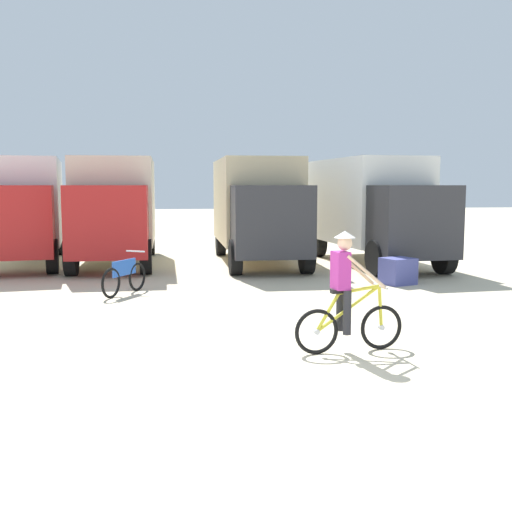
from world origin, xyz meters
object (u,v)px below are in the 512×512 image
object	(u,v)px
box_truck_tan_camper	(258,205)
bicycle_spare	(125,277)
box_truck_cream_rv	(115,205)
supply_crate	(398,271)
box_truck_avon_van	(21,205)
box_truck_white_box	(372,205)
cyclist_orange_shirt	(346,296)

from	to	relation	value
box_truck_tan_camper	bicycle_spare	bearing A→B (deg)	-124.84
box_truck_cream_rv	supply_crate	size ratio (longest dim) A/B	9.10
box_truck_tan_camper	box_truck_cream_rv	bearing A→B (deg)	174.33
box_truck_avon_van	bicycle_spare	distance (m)	7.36
box_truck_avon_van	box_truck_white_box	bearing A→B (deg)	-7.15
box_truck_white_box	box_truck_avon_van	bearing A→B (deg)	172.85
cyclist_orange_shirt	supply_crate	size ratio (longest dim) A/B	2.44
box_truck_cream_rv	box_truck_tan_camper	world-z (taller)	same
box_truck_avon_van	cyclist_orange_shirt	xyz separation A→B (m)	(7.42, -11.60, -1.03)
bicycle_spare	supply_crate	distance (m)	6.78
box_truck_white_box	supply_crate	distance (m)	4.49
cyclist_orange_shirt	bicycle_spare	xyz separation A→B (m)	(-3.70, 5.42, -0.45)
box_truck_cream_rv	supply_crate	xyz separation A→B (m)	(7.50, -5.30, -1.54)
box_truck_avon_van	bicycle_spare	size ratio (longest dim) A/B	4.56
box_truck_tan_camper	bicycle_spare	size ratio (longest dim) A/B	4.40
box_truck_tan_camper	supply_crate	xyz separation A→B (m)	(2.95, -4.85, -1.54)
box_truck_cream_rv	box_truck_tan_camper	distance (m)	4.57
box_truck_avon_van	supply_crate	world-z (taller)	box_truck_avon_van
supply_crate	cyclist_orange_shirt	bearing A→B (deg)	-116.84
cyclist_orange_shirt	supply_crate	xyz separation A→B (m)	(3.05, 6.04, -0.51)
box_truck_cream_rv	bicycle_spare	world-z (taller)	box_truck_cream_rv
box_truck_cream_rv	box_truck_avon_van	bearing A→B (deg)	175.03
box_truck_avon_van	bicycle_spare	bearing A→B (deg)	-58.88
box_truck_avon_van	box_truck_tan_camper	size ratio (longest dim) A/B	1.04
box_truck_avon_van	box_truck_white_box	size ratio (longest dim) A/B	1.01
box_truck_cream_rv	box_truck_white_box	bearing A→B (deg)	-7.94
box_truck_tan_camper	cyclist_orange_shirt	xyz separation A→B (m)	(-0.10, -10.89, -1.03)
box_truck_avon_van	bicycle_spare	world-z (taller)	box_truck_avon_van
box_truck_white_box	bicycle_spare	world-z (taller)	box_truck_white_box
box_truck_tan_camper	supply_crate	size ratio (longest dim) A/B	9.07
bicycle_spare	supply_crate	bearing A→B (deg)	5.18
cyclist_orange_shirt	box_truck_cream_rv	bearing A→B (deg)	111.42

